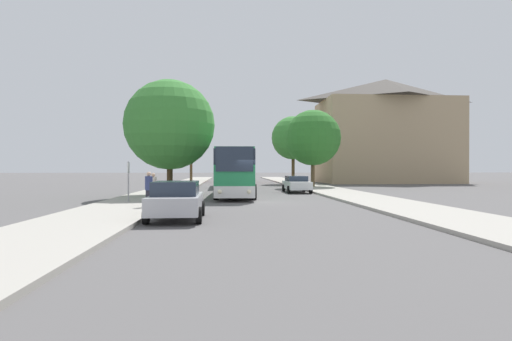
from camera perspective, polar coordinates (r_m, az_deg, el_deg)
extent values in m
plane|color=#565454|center=(23.94, 0.29, -4.50)|extent=(300.00, 300.00, 0.00)
cube|color=#A39E93|center=(24.43, -16.36, -4.24)|extent=(4.00, 120.00, 0.15)
cube|color=#A39E93|center=(25.43, 16.26, -4.06)|extent=(4.00, 120.00, 0.15)
cube|color=tan|center=(58.14, 18.05, 3.89)|extent=(17.71, 10.13, 11.26)
pyramid|color=#423D38|center=(59.02, 18.07, 10.84)|extent=(17.71, 10.13, 3.04)
cube|color=silver|center=(29.00, -2.87, -2.42)|extent=(2.83, 11.81, 0.70)
cube|color=#23844C|center=(28.97, -2.87, -0.49)|extent=(2.83, 11.81, 1.25)
cube|color=#232D3D|center=(28.97, -2.87, 1.68)|extent=(2.84, 11.58, 0.95)
cube|color=#23844C|center=(28.99, -2.87, 2.74)|extent=(2.77, 11.57, 0.12)
cube|color=#232D3D|center=(23.07, -3.10, 1.65)|extent=(2.18, 0.14, 1.45)
sphere|color=#F4EAC1|center=(23.12, -5.20, -3.04)|extent=(0.24, 0.24, 0.24)
sphere|color=#F4EAC1|center=(23.09, -0.99, -3.04)|extent=(0.24, 0.24, 0.24)
cylinder|color=black|center=(25.54, -5.71, -3.08)|extent=(0.33, 1.01, 1.00)
cylinder|color=black|center=(25.50, -0.27, -3.08)|extent=(0.33, 1.01, 1.00)
cylinder|color=black|center=(32.56, -4.91, -2.34)|extent=(0.33, 1.01, 1.00)
cylinder|color=black|center=(32.53, -0.64, -2.34)|extent=(0.33, 1.01, 1.00)
cube|color=#238942|center=(42.30, -3.77, -1.55)|extent=(2.61, 10.25, 0.70)
cube|color=silver|center=(42.28, -3.77, -0.19)|extent=(2.61, 10.25, 1.30)
cube|color=#232D3D|center=(42.28, -3.78, 1.33)|extent=(2.63, 10.05, 0.95)
cube|color=silver|center=(42.30, -3.78, 2.06)|extent=(2.56, 10.04, 0.12)
cube|color=#232D3D|center=(37.15, -3.59, 1.24)|extent=(2.18, 0.10, 1.45)
sphere|color=#F4EAC1|center=(37.14, -4.89, -1.76)|extent=(0.24, 0.24, 0.24)
sphere|color=#F4EAC1|center=(37.18, -2.28, -1.75)|extent=(0.24, 0.24, 0.24)
cylinder|color=black|center=(39.23, -5.44, -1.88)|extent=(0.32, 1.01, 1.00)
cylinder|color=black|center=(39.30, -1.91, -1.87)|extent=(0.32, 1.01, 1.00)
cylinder|color=black|center=(45.35, -5.39, -1.58)|extent=(0.32, 1.01, 1.00)
cylinder|color=black|center=(45.41, -2.34, -1.57)|extent=(0.32, 1.01, 1.00)
cube|color=gray|center=(57.60, -3.44, -1.04)|extent=(2.97, 11.27, 0.70)
cube|color=red|center=(57.58, -3.44, -0.03)|extent=(2.97, 11.27, 1.33)
cube|color=#232D3D|center=(57.58, -3.44, 1.11)|extent=(2.99, 11.05, 0.95)
cube|color=red|center=(57.59, -3.44, 1.64)|extent=(2.91, 11.04, 0.12)
cube|color=#232D3D|center=(51.96, -3.17, 1.02)|extent=(2.33, 0.14, 1.45)
sphere|color=#F4EAC1|center=(51.92, -4.17, -1.16)|extent=(0.24, 0.24, 0.24)
sphere|color=#F4EAC1|center=(52.01, -2.17, -1.15)|extent=(0.24, 0.24, 0.24)
cylinder|color=black|center=(54.20, -4.65, -1.26)|extent=(0.33, 1.01, 1.00)
cylinder|color=black|center=(54.32, -1.92, -1.26)|extent=(0.33, 1.01, 1.00)
cylinder|color=black|center=(60.91, -4.80, -1.08)|extent=(0.33, 1.01, 1.00)
cylinder|color=black|center=(61.02, -2.36, -1.08)|extent=(0.33, 1.01, 1.00)
cube|color=#B7B7BC|center=(16.01, -11.29, -4.61)|extent=(1.96, 4.06, 0.67)
cube|color=#232D3D|center=(15.81, -11.36, -2.49)|extent=(1.70, 2.12, 0.53)
cylinder|color=black|center=(17.40, -13.95, -5.32)|extent=(0.21, 0.62, 0.62)
cylinder|color=black|center=(17.21, -7.70, -5.38)|extent=(0.21, 0.62, 0.62)
cylinder|color=black|center=(14.95, -15.44, -6.25)|extent=(0.21, 0.62, 0.62)
cylinder|color=black|center=(14.73, -8.15, -6.34)|extent=(0.21, 0.62, 0.62)
cube|color=silver|center=(33.12, 5.83, -2.08)|extent=(1.83, 4.28, 0.63)
cube|color=#232D3D|center=(33.27, 5.77, -1.16)|extent=(1.59, 2.24, 0.43)
cylinder|color=black|center=(32.02, 7.82, -2.72)|extent=(0.21, 0.62, 0.62)
cylinder|color=black|center=(31.68, 4.70, -2.76)|extent=(0.21, 0.62, 0.62)
cylinder|color=black|center=(34.60, 6.86, -2.49)|extent=(0.21, 0.62, 0.62)
cylinder|color=black|center=(34.28, 3.96, -2.52)|extent=(0.21, 0.62, 0.62)
cylinder|color=gray|center=(23.37, -17.77, -1.52)|extent=(0.08, 0.08, 2.24)
cube|color=silver|center=(23.36, -17.77, 0.36)|extent=(0.03, 0.45, 0.60)
cylinder|color=#23232D|center=(20.01, -15.06, -3.88)|extent=(0.30, 0.30, 0.81)
cylinder|color=navy|center=(19.97, -15.07, -1.76)|extent=(0.36, 0.36, 0.67)
sphere|color=tan|center=(19.96, -15.07, -0.48)|extent=(0.22, 0.22, 0.22)
cylinder|color=#23232D|center=(23.11, -14.46, -3.37)|extent=(0.30, 0.30, 0.76)
cylinder|color=#B2A899|center=(23.07, -14.46, -1.65)|extent=(0.36, 0.36, 0.63)
sphere|color=tan|center=(23.06, -14.46, -0.61)|extent=(0.21, 0.21, 0.21)
cylinder|color=#47331E|center=(28.11, -12.22, -0.89)|extent=(0.40, 0.40, 2.54)
sphere|color=#387F33|center=(28.26, -12.23, 6.39)|extent=(6.17, 6.17, 6.17)
cylinder|color=#513D23|center=(59.94, -9.26, 0.61)|extent=(0.40, 0.40, 4.31)
sphere|color=#387F33|center=(60.10, -9.26, 4.51)|extent=(5.15, 5.15, 5.15)
cylinder|color=brown|center=(41.16, 8.12, -0.28)|extent=(0.40, 0.40, 2.85)
sphere|color=#2D7028|center=(41.28, 8.12, 4.66)|extent=(5.67, 5.67, 5.67)
cylinder|color=#513D23|center=(50.82, 5.32, 0.29)|extent=(0.40, 0.40, 3.65)
sphere|color=#387F33|center=(50.96, 5.32, 4.66)|extent=(5.49, 5.49, 5.49)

